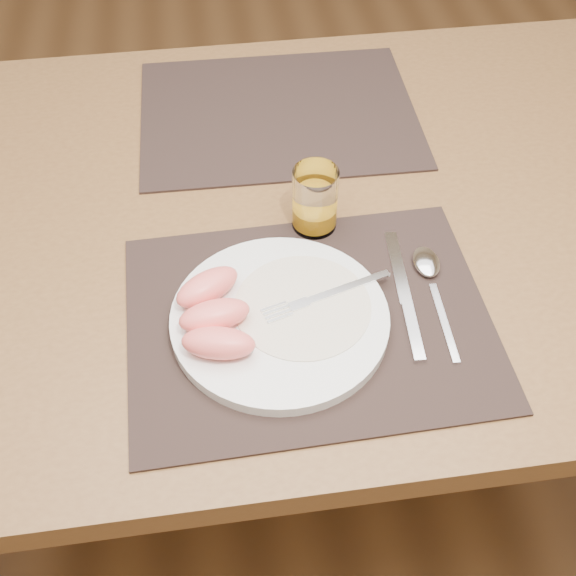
{
  "coord_description": "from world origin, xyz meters",
  "views": [
    {
      "loc": [
        -0.1,
        -0.78,
        1.45
      ],
      "look_at": [
        -0.02,
        -0.18,
        0.77
      ],
      "focal_mm": 45.0,
      "sensor_mm": 36.0,
      "label": 1
    }
  ],
  "objects_px": {
    "spoon": "(429,270)",
    "knife": "(407,303)",
    "table": "(282,245)",
    "juice_glass": "(315,202)",
    "placemat_far": "(278,113)",
    "placemat_near": "(309,320)",
    "plate": "(280,319)",
    "fork": "(317,298)"
  },
  "relations": [
    {
      "from": "placemat_near",
      "to": "plate",
      "type": "bearing_deg",
      "value": -177.93
    },
    {
      "from": "spoon",
      "to": "placemat_near",
      "type": "bearing_deg",
      "value": -161.93
    },
    {
      "from": "fork",
      "to": "knife",
      "type": "relative_size",
      "value": 0.78
    },
    {
      "from": "spoon",
      "to": "placemat_far",
      "type": "bearing_deg",
      "value": 111.09
    },
    {
      "from": "table",
      "to": "juice_glass",
      "type": "relative_size",
      "value": 14.89
    },
    {
      "from": "juice_glass",
      "to": "placemat_near",
      "type": "bearing_deg",
      "value": -101.44
    },
    {
      "from": "plate",
      "to": "placemat_near",
      "type": "bearing_deg",
      "value": 2.07
    },
    {
      "from": "table",
      "to": "fork",
      "type": "height_order",
      "value": "fork"
    },
    {
      "from": "plate",
      "to": "juice_glass",
      "type": "bearing_deg",
      "value": 67.2
    },
    {
      "from": "plate",
      "to": "knife",
      "type": "relative_size",
      "value": 1.22
    },
    {
      "from": "plate",
      "to": "spoon",
      "type": "xyz_separation_m",
      "value": [
        0.21,
        0.06,
        -0.0
      ]
    },
    {
      "from": "plate",
      "to": "juice_glass",
      "type": "height_order",
      "value": "juice_glass"
    },
    {
      "from": "plate",
      "to": "fork",
      "type": "bearing_deg",
      "value": 20.42
    },
    {
      "from": "placemat_near",
      "to": "spoon",
      "type": "height_order",
      "value": "spoon"
    },
    {
      "from": "placemat_near",
      "to": "plate",
      "type": "relative_size",
      "value": 1.67
    },
    {
      "from": "fork",
      "to": "spoon",
      "type": "bearing_deg",
      "value": 13.66
    },
    {
      "from": "table",
      "to": "plate",
      "type": "relative_size",
      "value": 5.19
    },
    {
      "from": "placemat_near",
      "to": "juice_glass",
      "type": "bearing_deg",
      "value": 78.56
    },
    {
      "from": "placemat_near",
      "to": "spoon",
      "type": "bearing_deg",
      "value": 18.07
    },
    {
      "from": "placemat_near",
      "to": "plate",
      "type": "xyz_separation_m",
      "value": [
        -0.04,
        -0.0,
        0.01
      ]
    },
    {
      "from": "placemat_far",
      "to": "knife",
      "type": "xyz_separation_m",
      "value": [
        0.11,
        -0.43,
        0.0
      ]
    },
    {
      "from": "table",
      "to": "placemat_far",
      "type": "bearing_deg",
      "value": 83.74
    },
    {
      "from": "fork",
      "to": "placemat_far",
      "type": "bearing_deg",
      "value": 88.95
    },
    {
      "from": "table",
      "to": "juice_glass",
      "type": "xyz_separation_m",
      "value": [
        0.04,
        -0.05,
        0.13
      ]
    },
    {
      "from": "table",
      "to": "plate",
      "type": "distance_m",
      "value": 0.24
    },
    {
      "from": "fork",
      "to": "knife",
      "type": "height_order",
      "value": "fork"
    },
    {
      "from": "placemat_near",
      "to": "placemat_far",
      "type": "height_order",
      "value": "same"
    },
    {
      "from": "juice_glass",
      "to": "spoon",
      "type": "bearing_deg",
      "value": -40.11
    },
    {
      "from": "table",
      "to": "fork",
      "type": "distance_m",
      "value": 0.23
    },
    {
      "from": "table",
      "to": "placemat_near",
      "type": "relative_size",
      "value": 3.11
    },
    {
      "from": "placemat_near",
      "to": "knife",
      "type": "xyz_separation_m",
      "value": [
        0.13,
        0.01,
        0.0
      ]
    },
    {
      "from": "knife",
      "to": "spoon",
      "type": "height_order",
      "value": "spoon"
    },
    {
      "from": "placemat_near",
      "to": "fork",
      "type": "distance_m",
      "value": 0.03
    },
    {
      "from": "placemat_far",
      "to": "fork",
      "type": "bearing_deg",
      "value": -91.05
    },
    {
      "from": "fork",
      "to": "table",
      "type": "bearing_deg",
      "value": 94.62
    },
    {
      "from": "fork",
      "to": "juice_glass",
      "type": "distance_m",
      "value": 0.15
    },
    {
      "from": "plate",
      "to": "fork",
      "type": "height_order",
      "value": "fork"
    },
    {
      "from": "placemat_far",
      "to": "spoon",
      "type": "height_order",
      "value": "spoon"
    },
    {
      "from": "placemat_near",
      "to": "juice_glass",
      "type": "relative_size",
      "value": 4.79
    },
    {
      "from": "table",
      "to": "knife",
      "type": "distance_m",
      "value": 0.27
    },
    {
      "from": "spoon",
      "to": "knife",
      "type": "bearing_deg",
      "value": -130.45
    },
    {
      "from": "placemat_near",
      "to": "spoon",
      "type": "distance_m",
      "value": 0.18
    }
  ]
}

